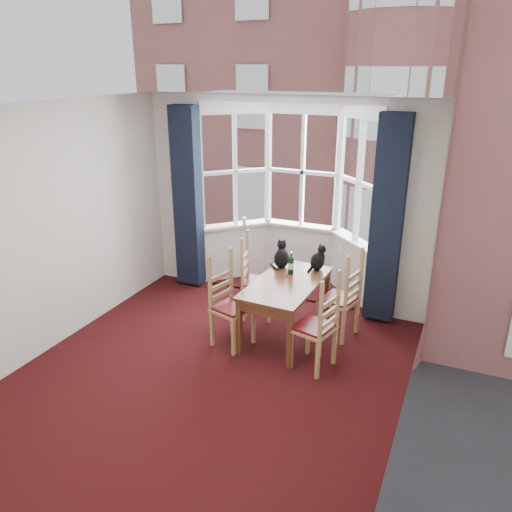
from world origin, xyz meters
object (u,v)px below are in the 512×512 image
Objects in this scene: chair_right_near at (321,331)px; chair_right_far at (345,302)px; chair_left_far at (252,283)px; chair_left_near at (227,307)px; wine_bottle at (291,264)px; cat_left at (282,257)px; cat_right at (318,260)px; candle_tall at (244,221)px; dining_table at (286,289)px.

chair_right_near is 1.00× the size of chair_right_far.
chair_left_far is 1.00× the size of chair_right_near.
wine_bottle reaches higher than chair_left_near.
chair_left_near and chair_right_far have the same top height.
chair_right_far is 3.24× the size of wine_bottle.
chair_left_near is at bearing 175.02° from chair_right_near.
chair_left_far is 1.00× the size of chair_right_far.
cat_right is at bearing 13.14° from cat_left.
candle_tall is at bearing 148.53° from chair_right_far.
chair_right_near is 2.77× the size of cat_right.
chair_left_far is at bearing 150.95° from dining_table.
chair_right_far is at bearing -3.09° from chair_left_far.
cat_right is (0.81, 0.95, 0.38)m from chair_left_near.
dining_table is 0.81m from chair_right_near.
cat_right is at bearing 149.92° from chair_right_far.
cat_right is at bearing 49.29° from chair_left_near.
cat_right reaches higher than chair_left_far.
chair_left_far is at bearing -167.23° from cat_right.
dining_table is at bearing -158.02° from chair_right_far.
cat_left reaches higher than chair_right_far.
candle_tall is at bearing 148.12° from cat_right.
cat_left reaches higher than chair_left_far.
dining_table is 1.50× the size of chair_left_far.
cat_left reaches higher than chair_left_near.
chair_left_near is 2.77× the size of cat_right.
cat_left is 1.09× the size of cat_right.
chair_right_far is at bearing -9.65° from cat_left.
candle_tall reaches higher than chair_right_far.
chair_left_far is 3.24× the size of wine_bottle.
candle_tall is at bearing 108.90° from chair_left_near.
cat_right is at bearing 12.77° from chair_left_far.
chair_right_near is (1.19, -0.10, 0.00)m from chair_left_near.
cat_right is at bearing 67.09° from dining_table.
cat_left is 2.83× the size of candle_tall.
chair_right_far reaches higher than dining_table.
cat_right reaches higher than dining_table.
chair_left_far is 2.55× the size of cat_left.
cat_right is (0.45, 0.10, -0.01)m from cat_left.
chair_left_near is 0.95m from wine_bottle.
chair_right_far is (0.66, 0.27, -0.17)m from dining_table.
chair_right_near is 7.22× the size of candle_tall.
dining_table is 0.74m from chair_right_far.
dining_table is 0.61m from cat_right.
cat_right is at bearing 109.71° from chair_right_near.
chair_right_far is at bearing 21.98° from dining_table.
chair_left_far is (-0.61, 0.34, -0.17)m from dining_table.
chair_left_far is 2.77× the size of cat_right.
cat_left is at bearing 12.33° from chair_left_far.
chair_left_near is 1.00× the size of chair_left_far.
chair_right_near is 2.71m from candle_tall.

